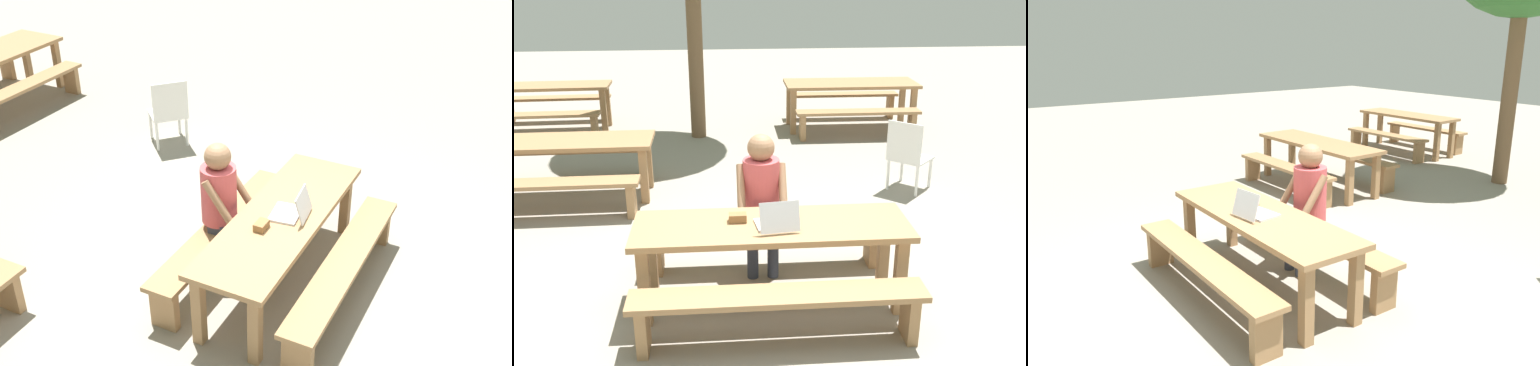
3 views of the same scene
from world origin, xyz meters
The scene contains 17 objects.
ground_plane centered at (0.00, 0.00, 0.00)m, with size 30.00×30.00×0.00m, color gray.
picnic_table_front centered at (0.00, 0.00, 0.61)m, with size 2.19×0.70×0.71m.
bench_near centered at (0.00, -0.59, 0.34)m, with size 2.16×0.30×0.43m.
bench_far centered at (0.00, 0.59, 0.34)m, with size 2.16×0.30×0.43m.
laptop centered at (0.03, -0.09, 0.77)m, with size 0.35×0.35×0.25m.
small_pouch centered at (-0.27, 0.06, 0.74)m, with size 0.14×0.09×0.07m.
person_seated centered at (-0.04, 0.56, 0.75)m, with size 0.43×0.42×1.27m.
plastic_chair centered at (1.86, 2.40, 0.46)m, with size 0.62×0.62×0.88m.
picnic_table_mid centered at (-3.20, 5.58, 0.64)m, with size 2.05×0.72×0.77m.
bench_mid_south centered at (-3.18, 4.97, 0.33)m, with size 1.83×0.37×0.44m.
bench_mid_north centered at (-3.23, 6.19, 0.33)m, with size 1.83×0.37×0.44m.
picnic_table_rear centered at (-2.29, 2.51, 0.61)m, with size 2.20×0.74×0.71m.
bench_rear_south centered at (-2.28, 1.89, 0.33)m, with size 1.98×0.33×0.43m.
bench_rear_north centered at (-2.29, 3.14, 0.33)m, with size 1.98×0.33×0.43m.
picnic_table_distant centered at (1.77, 5.35, 0.67)m, with size 2.18×0.85×0.78m.
bench_distant_south centered at (1.77, 4.69, 0.35)m, with size 1.96×0.31×0.45m.
bench_distant_north centered at (1.78, 6.01, 0.35)m, with size 1.96×0.31×0.45m.
Camera 2 is at (-0.37, -4.27, 2.66)m, focal length 41.69 mm.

